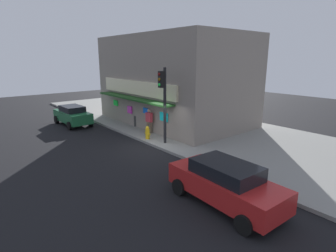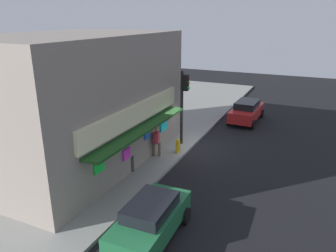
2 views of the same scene
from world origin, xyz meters
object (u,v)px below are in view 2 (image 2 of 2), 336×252
at_px(pedestrian, 157,141).
at_px(potted_plant_by_doorway, 75,188).
at_px(fire_hydrant, 178,146).
at_px(parked_car_green, 151,219).
at_px(trash_can, 129,163).
at_px(traffic_light, 184,98).
at_px(parked_car_red, 247,111).
at_px(potted_plant_by_window, 86,177).

xyz_separation_m(pedestrian, potted_plant_by_doorway, (-5.82, 0.94, -0.25)).
bearing_deg(pedestrian, fire_hydrant, -40.43).
bearing_deg(parked_car_green, trash_can, 39.47).
xyz_separation_m(fire_hydrant, trash_can, (-3.27, 1.32, 0.01)).
height_order(traffic_light, parked_car_red, traffic_light).
height_order(pedestrian, parked_car_red, pedestrian).
distance_m(trash_can, pedestrian, 2.35).
height_order(fire_hydrant, potted_plant_by_window, potted_plant_by_window).
relative_size(potted_plant_by_doorway, parked_car_red, 0.26).
height_order(potted_plant_by_window, parked_car_red, parked_car_red).
bearing_deg(potted_plant_by_doorway, potted_plant_by_window, 19.47).
relative_size(traffic_light, fire_hydrant, 5.47).
height_order(parked_car_red, parked_car_green, parked_car_red).
relative_size(trash_can, parked_car_red, 0.18).
bearing_deg(potted_plant_by_doorway, fire_hydrant, -14.83).
distance_m(pedestrian, parked_car_green, 7.04).
relative_size(trash_can, pedestrian, 0.48).
bearing_deg(pedestrian, potted_plant_by_window, 163.39).
xyz_separation_m(traffic_light, potted_plant_by_window, (-6.97, 2.01, -2.39)).
height_order(trash_can, potted_plant_by_window, potted_plant_by_window).
distance_m(fire_hydrant, parked_car_red, 8.46).
height_order(traffic_light, potted_plant_by_doorway, traffic_light).
xyz_separation_m(trash_can, potted_plant_by_window, (-2.35, 0.92, 0.13)).
xyz_separation_m(traffic_light, potted_plant_by_doorway, (-8.20, 1.57, -2.23)).
height_order(trash_can, potted_plant_by_doorway, potted_plant_by_doorway).
bearing_deg(parked_car_green, fire_hydrant, 15.71).
xyz_separation_m(potted_plant_by_window, parked_car_red, (13.76, -4.54, 0.13)).
bearing_deg(trash_can, pedestrian, -11.38).
bearing_deg(potted_plant_by_window, potted_plant_by_doorway, -160.53).
xyz_separation_m(traffic_light, trash_can, (-4.62, 1.09, -2.52)).
distance_m(fire_hydrant, pedestrian, 1.45).
distance_m(traffic_light, potted_plant_by_window, 7.64).
xyz_separation_m(trash_can, pedestrian, (2.25, -0.45, 0.53)).
bearing_deg(trash_can, fire_hydrant, -22.04).
height_order(potted_plant_by_doorway, parked_car_green, parked_car_green).
distance_m(trash_can, potted_plant_by_doorway, 3.62).
bearing_deg(parked_car_red, traffic_light, 159.54).
height_order(pedestrian, parked_car_green, pedestrian).
bearing_deg(potted_plant_by_doorway, trash_can, -7.77).
bearing_deg(potted_plant_by_window, parked_car_green, -112.46).
bearing_deg(traffic_light, potted_plant_by_window, 163.96).
bearing_deg(trash_can, traffic_light, -13.22).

